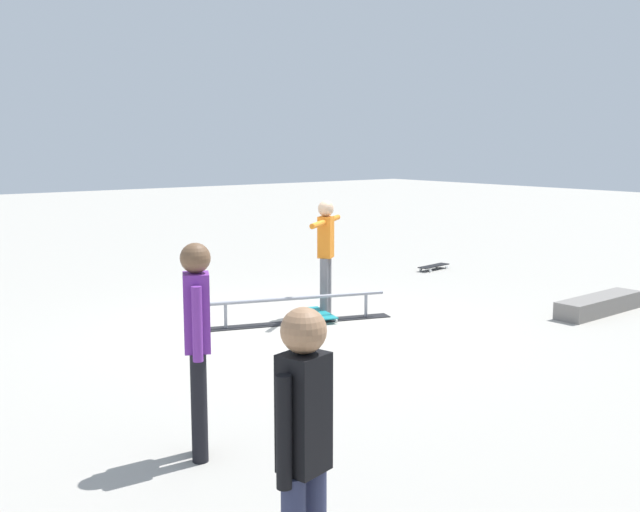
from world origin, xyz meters
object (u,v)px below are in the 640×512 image
(bystander_purple_shirt, at_px, (197,338))
(skater_main, at_px, (326,249))
(skate_ledge, at_px, (599,305))
(bystander_black_shirt, at_px, (304,451))
(skateboard_main, at_px, (321,313))
(grind_rail, at_px, (298,311))
(loose_skateboard_black, at_px, (434,266))

(bystander_purple_shirt, bearing_deg, skater_main, -22.17)
(skate_ledge, height_order, bystander_black_shirt, bystander_black_shirt)
(skater_main, xyz_separation_m, bystander_black_shirt, (4.45, 5.50, -0.01))
(skateboard_main, xyz_separation_m, bystander_black_shirt, (4.25, 5.34, 0.88))
(grind_rail, height_order, skater_main, skater_main)
(skater_main, height_order, skateboard_main, skater_main)
(grind_rail, xyz_separation_m, loose_skateboard_black, (-4.68, -1.90, -0.09))
(bystander_black_shirt, bearing_deg, skateboard_main, -142.46)
(skate_ledge, xyz_separation_m, bystander_purple_shirt, (7.08, 0.92, 0.85))
(skateboard_main, height_order, bystander_purple_shirt, bystander_purple_shirt)
(skater_main, xyz_separation_m, bystander_purple_shirt, (3.86, 3.30, 0.01))
(grind_rail, height_order, skate_ledge, grind_rail)
(skater_main, height_order, bystander_black_shirt, bystander_black_shirt)
(skate_ledge, bearing_deg, skateboard_main, -33.06)
(bystander_black_shirt, height_order, bystander_purple_shirt, bystander_purple_shirt)
(bystander_black_shirt, xyz_separation_m, bystander_purple_shirt, (-0.59, -2.20, 0.02))
(skater_main, height_order, bystander_purple_shirt, bystander_purple_shirt)
(grind_rail, relative_size, skater_main, 1.59)
(skater_main, bearing_deg, grind_rail, 159.15)
(bystander_purple_shirt, distance_m, loose_skateboard_black, 9.43)
(skateboard_main, bearing_deg, skate_ledge, 72.79)
(grind_rail, distance_m, skateboard_main, 0.42)
(grind_rail, relative_size, loose_skateboard_black, 3.21)
(skate_ledge, bearing_deg, grind_rail, -30.07)
(skate_ledge, relative_size, bystander_purple_shirt, 1.01)
(grind_rail, height_order, skateboard_main, grind_rail)
(skate_ledge, xyz_separation_m, loose_skateboard_black, (-0.84, -4.12, -0.05))
(skate_ledge, height_order, skater_main, skater_main)
(grind_rail, xyz_separation_m, skateboard_main, (-0.41, -0.01, -0.09))
(skate_ledge, bearing_deg, bystander_black_shirt, 22.08)
(grind_rail, height_order, bystander_purple_shirt, bystander_purple_shirt)
(grind_rail, height_order, bystander_black_shirt, bystander_black_shirt)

